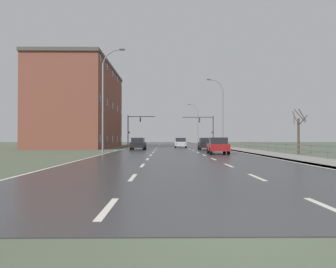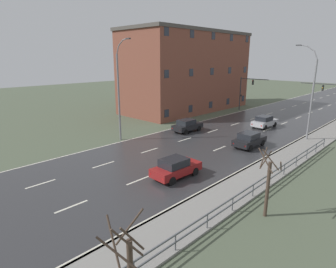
{
  "view_description": "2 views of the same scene",
  "coord_description": "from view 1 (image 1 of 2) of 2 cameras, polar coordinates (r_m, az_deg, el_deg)",
  "views": [
    {
      "loc": [
        -1.15,
        -4.86,
        1.48
      ],
      "look_at": [
        -0.5,
        53.51,
        2.27
      ],
      "focal_mm": 34.92,
      "sensor_mm": 36.0,
      "label": 1
    },
    {
      "loc": [
        17.57,
        11.15,
        8.96
      ],
      "look_at": [
        0.0,
        29.24,
        2.12
      ],
      "focal_mm": 30.0,
      "sensor_mm": 36.0,
      "label": 2
    }
  ],
  "objects": [
    {
      "name": "street_lamp_left_bank",
      "position": [
        35.0,
        -11.07,
        5.6
      ],
      "size": [
        2.38,
        0.24,
        10.93
      ],
      "color": "slate",
      "rests_on": "ground"
    },
    {
      "name": "brick_building",
      "position": [
        56.49,
        -14.95,
        4.58
      ],
      "size": [
        10.69,
        24.0,
        13.45
      ],
      "color": "brown",
      "rests_on": "ground"
    },
    {
      "name": "street_lamp_midground",
      "position": [
        49.68,
        9.35,
        3.41
      ],
      "size": [
        2.44,
        0.24,
        10.42
      ],
      "color": "slate",
      "rests_on": "ground"
    },
    {
      "name": "road_asphalt_strip",
      "position": [
        64.89,
        0.38,
        -2.08
      ],
      "size": [
        14.0,
        120.0,
        0.03
      ],
      "color": "#303033",
      "rests_on": "ground"
    },
    {
      "name": "car_near_left",
      "position": [
        42.26,
        6.61,
        -1.69
      ],
      "size": [
        1.9,
        4.13,
        1.57
      ],
      "rotation": [
        0.0,
        0.0,
        -0.02
      ],
      "color": "black",
      "rests_on": "ground"
    },
    {
      "name": "sidewalk_right",
      "position": [
        65.58,
        7.77,
        -2.01
      ],
      "size": [
        3.0,
        120.0,
        0.12
      ],
      "color": "gray",
      "rests_on": "ground"
    },
    {
      "name": "car_mid_centre",
      "position": [
        51.17,
        2.22,
        -1.54
      ],
      "size": [
        1.99,
        4.18,
        1.57
      ],
      "rotation": [
        0.0,
        0.0,
        -0.05
      ],
      "color": "#B7B7BC",
      "rests_on": "ground"
    },
    {
      "name": "car_near_right",
      "position": [
        42.38,
        -5.22,
        -1.69
      ],
      "size": [
        1.92,
        4.14,
        1.57
      ],
      "rotation": [
        0.0,
        0.0,
        -0.02
      ],
      "color": "black",
      "rests_on": "ground"
    },
    {
      "name": "ground_plane",
      "position": [
        52.9,
        0.61,
        -2.45
      ],
      "size": [
        160.0,
        160.0,
        0.12
      ],
      "color": "#4C5642"
    },
    {
      "name": "traffic_signal_right",
      "position": [
        60.91,
        6.83,
        1.41
      ],
      "size": [
        5.77,
        0.36,
        5.66
      ],
      "color": "#38383A",
      "rests_on": "ground"
    },
    {
      "name": "traffic_signal_left",
      "position": [
        60.88,
        -6.1,
        1.45
      ],
      "size": [
        5.16,
        0.36,
        5.79
      ],
      "color": "#38383A",
      "rests_on": "ground"
    },
    {
      "name": "guardrail",
      "position": [
        30.31,
        20.66,
        -2.2
      ],
      "size": [
        0.07,
        37.77,
        1.0
      ],
      "color": "#515459",
      "rests_on": "ground"
    },
    {
      "name": "bare_tree_mid",
      "position": [
        32.97,
        21.83,
        0.25
      ],
      "size": [
        1.31,
        1.45,
        4.24
      ],
      "color": "#423328",
      "rests_on": "ground"
    },
    {
      "name": "car_far_right",
      "position": [
        31.34,
        8.7,
        -2.01
      ],
      "size": [
        1.97,
        4.17,
        1.57
      ],
      "rotation": [
        0.0,
        0.0,
        -0.04
      ],
      "color": "maroon",
      "rests_on": "ground"
    },
    {
      "name": "street_lamp_distant",
      "position": [
        85.77,
        5.11,
        1.66
      ],
      "size": [
        2.62,
        0.24,
        10.51
      ],
      "color": "slate",
      "rests_on": "ground"
    }
  ]
}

